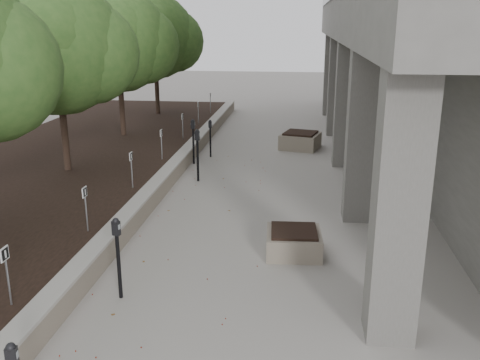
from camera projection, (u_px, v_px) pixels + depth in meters
The scene contains 20 objects.
ground at pixel (152, 357), 7.46m from camera, with size 90.00×90.00×0.00m, color #99958D.
retaining_wall at pixel (175, 168), 16.15m from camera, with size 0.39×26.00×0.50m, color gray, non-canonical shape.
planting_bed at pixel (61, 166), 16.58m from camera, with size 7.00×26.00×0.40m, color black.
crabapple_tree_3 at pixel (59, 76), 14.71m from camera, with size 4.60×4.00×5.44m, color #305621, non-canonical shape.
crabapple_tree_4 at pixel (119, 63), 19.46m from camera, with size 4.60×4.00×5.44m, color #305621, non-canonical shape.
crabapple_tree_5 at pixel (155, 55), 24.22m from camera, with size 4.60×4.00×5.44m, color #305621, non-canonical shape.
parking_sign_2 at pixel (8, 276), 7.95m from camera, with size 0.04×0.22×0.96m, color black, non-canonical shape.
parking_sign_3 at pixel (86, 209), 10.80m from camera, with size 0.04×0.22×0.96m, color black, non-canonical shape.
parking_sign_4 at pixel (132, 170), 13.65m from camera, with size 0.04×0.22×0.96m, color black, non-canonical shape.
parking_sign_5 at pixel (162, 144), 16.51m from camera, with size 0.04×0.22×0.96m, color black, non-canonical shape.
parking_sign_6 at pixel (183, 126), 19.36m from camera, with size 0.04×0.22×0.96m, color black, non-canonical shape.
parking_sign_7 at pixel (198, 113), 22.21m from camera, with size 0.04×0.22×0.96m, color black, non-canonical shape.
parking_sign_8 at pixel (210, 103), 25.06m from camera, with size 0.04×0.22×0.96m, color black, non-canonical shape.
parking_meter_2 at pixel (118, 259), 8.88m from camera, with size 0.15×0.10×1.47m, color black, non-canonical shape.
parking_meter_3 at pixel (198, 155), 15.51m from camera, with size 0.16×0.11×1.58m, color black, non-canonical shape.
parking_meter_4 at pixel (193, 142), 17.44m from camera, with size 0.15×0.11×1.52m, color black, non-canonical shape.
parking_meter_5 at pixel (210, 139), 18.35m from camera, with size 0.13×0.09×1.33m, color black, non-canonical shape.
planter_front at pixel (294, 241), 10.76m from camera, with size 1.11×1.11×0.52m, color gray, non-canonical shape.
planter_back at pixel (300, 140), 19.73m from camera, with size 1.33×1.33×0.62m, color gray, non-canonical shape.
berry_scatter at pixel (207, 226), 12.22m from camera, with size 3.30×14.10×0.02m, color maroon, non-canonical shape.
Camera 1 is at (1.99, -6.23, 4.57)m, focal length 39.35 mm.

